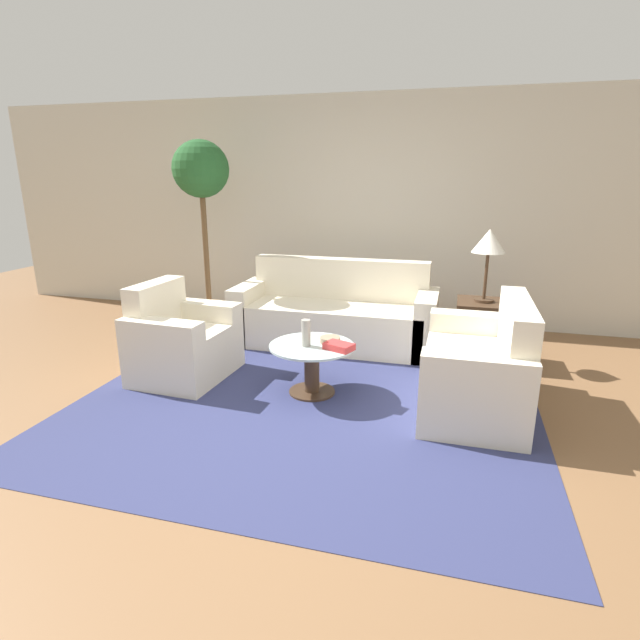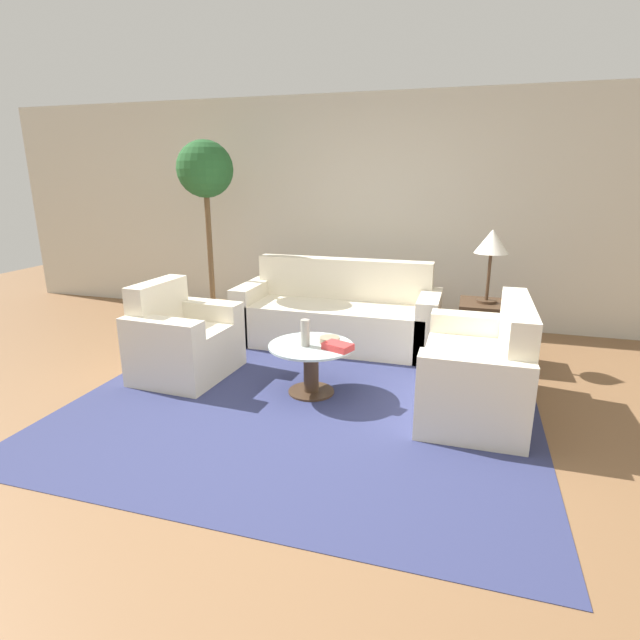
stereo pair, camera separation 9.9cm
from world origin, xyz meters
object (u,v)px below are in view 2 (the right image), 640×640
Objects in this scene: potted_plant at (206,194)px; bowl at (330,340)px; vase at (305,333)px; book_stack at (338,347)px; armchair at (181,343)px; coffee_table at (311,362)px; loveseat at (482,373)px; table_lamp at (492,244)px; sofa_main at (338,317)px.

bowl is at bearing -36.76° from potted_plant.
book_stack is at bearing -2.70° from vase.
armchair is 1.46m from book_stack.
book_stack is at bearing -12.17° from coffee_table.
table_lamp is (0.02, 1.07, 0.82)m from loveseat.
loveseat is (2.53, 0.03, -0.00)m from armchair.
book_stack is (1.86, -1.44, -1.08)m from potted_plant.
loveseat is at bearing 3.93° from coffee_table.
sofa_main is at bearing 174.91° from table_lamp.
vase is (0.08, -1.33, 0.23)m from sofa_main.
potted_plant is at bearing 163.47° from book_stack.
sofa_main is 1.35m from vase.
armchair is 2.53m from loveseat.
vase reaches higher than bowl.
vase is at bearing -144.38° from bowl.
table_lamp is at bearing -63.48° from armchair.
armchair is at bearing -162.92° from book_stack.
loveseat reaches higher than vase.
potted_plant reaches higher than coffee_table.
sofa_main is 2.34× the size of armchair.
coffee_table is at bearing -85.94° from loveseat.
book_stack reaches higher than bowl.
sofa_main reaches higher than armchair.
loveseat reaches higher than book_stack.
book_stack is (-1.10, -1.21, -0.67)m from table_lamp.
armchair reaches higher than coffee_table.
table_lamp is 3.11× the size of vase.
armchair is 1.30× the size of coffee_table.
table_lamp is (2.55, 1.10, 0.82)m from armchair.
armchair is 5.40× the size of bowl.
sofa_main is at bearing -38.77° from armchair.
coffee_table is 3.16× the size of vase.
vase is at bearing -133.26° from coffee_table.
potted_plant is at bearing 143.24° from bowl.
bowl reaches higher than coffee_table.
book_stack is (0.27, -0.01, -0.08)m from vase.
sofa_main reaches higher than vase.
book_stack is (0.10, -0.13, 0.00)m from bowl.
table_lamp is at bearing 68.95° from book_stack.
potted_plant is at bearing 175.52° from table_lamp.
loveseat is 1.19m from bowl.
armchair is 1.22m from coffee_table.
vase is (1.59, -1.43, -1.00)m from potted_plant.
loveseat reaches higher than coffee_table.
armchair is at bearing -178.94° from bowl.
potted_plant is 2.44m from bowl.
table_lamp reaches higher than loveseat.
book_stack is at bearing -51.82° from bowl.
sofa_main is at bearing 125.79° from book_stack.
coffee_table is at bearing -170.88° from book_stack.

